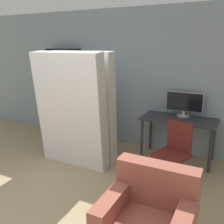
{
  "coord_description": "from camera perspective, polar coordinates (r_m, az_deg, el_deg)",
  "views": [
    {
      "loc": [
        1.97,
        -1.51,
        2.02
      ],
      "look_at": [
        0.36,
        1.68,
        1.05
      ],
      "focal_mm": 40.0,
      "sensor_mm": 36.0,
      "label": 1
    }
  ],
  "objects": [
    {
      "name": "armchair",
      "position": [
        2.71,
        8.31,
        -23.77
      ],
      "size": [
        0.85,
        0.8,
        0.85
      ],
      "color": "#934C3D",
      "rests_on": "ground"
    },
    {
      "name": "desk",
      "position": [
        4.54,
        14.96,
        -2.71
      ],
      "size": [
        1.28,
        0.62,
        0.77
      ],
      "color": "#2D2D33",
      "rests_on": "ground"
    },
    {
      "name": "monitor",
      "position": [
        4.62,
        16.18,
        1.97
      ],
      "size": [
        0.64,
        0.22,
        0.44
      ],
      "color": "#B7B7BC",
      "rests_on": "desk"
    },
    {
      "name": "bookshelf",
      "position": [
        5.76,
        -11.17,
        4.43
      ],
      "size": [
        0.73,
        0.28,
        1.94
      ],
      "color": "black",
      "rests_on": "ground"
    },
    {
      "name": "mattress_far",
      "position": [
        4.41,
        -6.8,
        1.16
      ],
      "size": [
        1.22,
        0.34,
        1.92
      ],
      "color": "silver",
      "rests_on": "ground"
    },
    {
      "name": "mattress_near",
      "position": [
        4.14,
        -9.31,
        0.2
      ],
      "size": [
        1.22,
        0.42,
        1.93
      ],
      "color": "silver",
      "rests_on": "ground"
    },
    {
      "name": "wall_back",
      "position": [
        5.05,
        3.53,
        7.51
      ],
      "size": [
        8.0,
        0.06,
        2.7
      ],
      "color": "gray",
      "rests_on": "ground"
    },
    {
      "name": "office_chair",
      "position": [
        3.87,
        13.74,
        -10.46
      ],
      "size": [
        0.56,
        0.56,
        0.92
      ],
      "color": "#4C4C51",
      "rests_on": "ground"
    }
  ]
}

